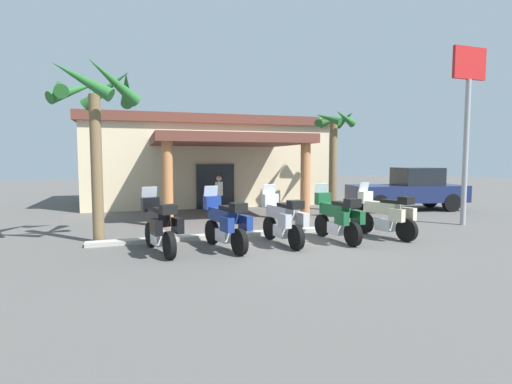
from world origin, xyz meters
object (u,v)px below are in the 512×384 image
(motel_building, at_px, (204,160))
(roadside_sign, at_px, (468,106))
(motorcycle_black, at_px, (159,225))
(pickup_truck_navy, at_px, (409,190))
(palm_tree_near_portico, at_px, (334,137))
(motorcycle_silver, at_px, (283,219))
(palm_tree_roadside, at_px, (95,105))
(pedestrian, at_px, (219,192))
(motorcycle_cream, at_px, (385,214))
(motorcycle_green, at_px, (337,217))
(motorcycle_blue, at_px, (225,223))

(motel_building, distance_m, roadside_sign, 12.88)
(motorcycle_black, distance_m, pickup_truck_navy, 12.69)
(pickup_truck_navy, height_order, palm_tree_near_portico, palm_tree_near_portico)
(palm_tree_near_portico, distance_m, roadside_sign, 5.73)
(motorcycle_silver, distance_m, palm_tree_roadside, 6.01)
(palm_tree_near_portico, bearing_deg, pedestrian, 177.55)
(motorcycle_silver, xyz_separation_m, motorcycle_cream, (3.28, -0.12, 0.00))
(motel_building, xyz_separation_m, palm_tree_roadside, (-5.10, -9.52, 1.54))
(palm_tree_roadside, distance_m, roadside_sign, 12.17)
(motorcycle_green, xyz_separation_m, roadside_sign, (5.72, 0.96, 3.48))
(motorcycle_blue, relative_size, palm_tree_near_portico, 0.48)
(motorcycle_silver, xyz_separation_m, pedestrian, (-0.18, 6.28, 0.25))
(motorcycle_blue, bearing_deg, motorcycle_green, -102.85)
(motorcycle_green, xyz_separation_m, palm_tree_near_portico, (3.49, 6.17, 2.63))
(pedestrian, bearing_deg, motorcycle_silver, -73.27)
(motorcycle_blue, xyz_separation_m, palm_tree_roadside, (-3.11, 2.02, 3.11))
(motel_building, height_order, motorcycle_green, motel_building)
(motel_building, height_order, motorcycle_black, motel_building)
(pedestrian, height_order, palm_tree_roadside, palm_tree_roadside)
(palm_tree_roadside, xyz_separation_m, palm_tree_near_portico, (9.89, 4.10, -0.48))
(motorcycle_black, relative_size, motorcycle_cream, 1.01)
(motorcycle_black, distance_m, motorcycle_blue, 1.65)
(motorcycle_cream, distance_m, pedestrian, 7.28)
(motorcycle_green, height_order, palm_tree_roadside, palm_tree_roadside)
(roadside_sign, bearing_deg, pickup_truck_navy, 74.90)
(motorcycle_silver, relative_size, palm_tree_roadside, 0.44)
(motorcycle_cream, distance_m, palm_tree_near_portico, 6.96)
(motel_building, distance_m, motorcycle_cream, 12.07)
(motorcycle_silver, distance_m, motorcycle_green, 1.65)
(motorcycle_green, distance_m, roadside_sign, 6.76)
(pedestrian, bearing_deg, motel_building, 99.38)
(motorcycle_black, bearing_deg, motel_building, -28.48)
(motorcycle_black, bearing_deg, motorcycle_green, -103.46)
(palm_tree_roadside, relative_size, roadside_sign, 0.81)
(motorcycle_green, height_order, motorcycle_cream, same)
(motorcycle_cream, bearing_deg, motorcycle_green, 76.21)
(palm_tree_near_portico, bearing_deg, motorcycle_black, -144.79)
(motel_building, relative_size, pickup_truck_navy, 2.30)
(motorcycle_black, bearing_deg, roadside_sign, -96.83)
(palm_tree_near_portico, bearing_deg, motorcycle_silver, -130.29)
(pickup_truck_navy, bearing_deg, motorcycle_green, -131.94)
(motorcycle_silver, height_order, motorcycle_green, same)
(motorcycle_blue, bearing_deg, pedestrian, -24.89)
(motel_building, height_order, motorcycle_silver, motel_building)
(motorcycle_silver, xyz_separation_m, pickup_truck_navy, (8.46, 4.93, 0.24))
(motorcycle_cream, xyz_separation_m, pickup_truck_navy, (5.18, 5.05, 0.24))
(pedestrian, distance_m, pickup_truck_navy, 8.74)
(motorcycle_silver, xyz_separation_m, roadside_sign, (7.36, 0.85, 3.48))
(motorcycle_black, bearing_deg, palm_tree_near_portico, -65.55)
(motorcycle_blue, distance_m, pickup_truck_navy, 11.27)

